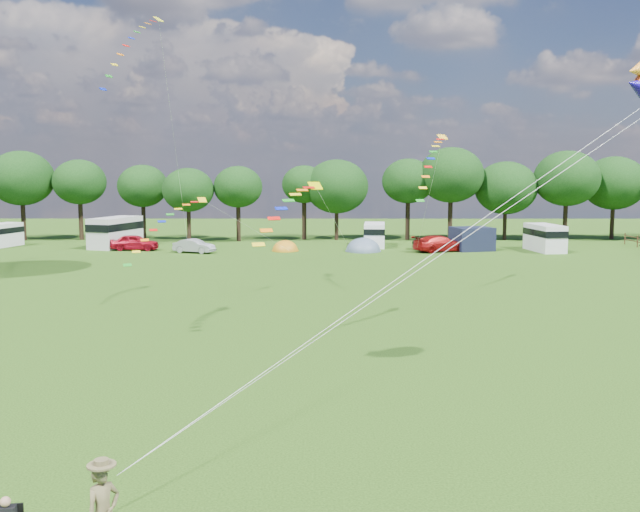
{
  "coord_description": "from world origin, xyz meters",
  "views": [
    {
      "loc": [
        0.1,
        -23.71,
        7.88
      ],
      "look_at": [
        0.0,
        8.0,
        4.0
      ],
      "focal_mm": 40.0,
      "sensor_mm": 36.0,
      "label": 1
    }
  ],
  "objects_px": {
    "car_c": "(440,244)",
    "campervan_a": "(0,234)",
    "tent_orange": "(285,251)",
    "car_d": "(436,243)",
    "car_b": "(194,246)",
    "campervan_c": "(374,234)",
    "tent_greyblue": "(363,251)",
    "car_a": "(135,242)",
    "campervan_b": "(115,231)",
    "campervan_d": "(545,237)"
  },
  "relations": [
    {
      "from": "car_c",
      "to": "tent_orange",
      "type": "distance_m",
      "value": 14.93
    },
    {
      "from": "tent_greyblue",
      "to": "car_d",
      "type": "bearing_deg",
      "value": 10.31
    },
    {
      "from": "car_a",
      "to": "campervan_c",
      "type": "relative_size",
      "value": 0.92
    },
    {
      "from": "car_b",
      "to": "car_c",
      "type": "bearing_deg",
      "value": -68.22
    },
    {
      "from": "car_d",
      "to": "tent_orange",
      "type": "xyz_separation_m",
      "value": [
        -14.8,
        -1.04,
        -0.63
      ]
    },
    {
      "from": "car_a",
      "to": "car_b",
      "type": "xyz_separation_m",
      "value": [
        6.16,
        -2.14,
        -0.12
      ]
    },
    {
      "from": "campervan_b",
      "to": "car_b",
      "type": "bearing_deg",
      "value": -100.17
    },
    {
      "from": "car_c",
      "to": "campervan_a",
      "type": "distance_m",
      "value": 44.26
    },
    {
      "from": "car_d",
      "to": "campervan_a",
      "type": "relative_size",
      "value": 0.92
    },
    {
      "from": "campervan_c",
      "to": "tent_greyblue",
      "type": "bearing_deg",
      "value": 166.35
    },
    {
      "from": "car_b",
      "to": "campervan_a",
      "type": "relative_size",
      "value": 0.71
    },
    {
      "from": "car_b",
      "to": "car_d",
      "type": "distance_m",
      "value": 23.47
    },
    {
      "from": "car_b",
      "to": "campervan_c",
      "type": "height_order",
      "value": "campervan_c"
    },
    {
      "from": "car_c",
      "to": "tent_orange",
      "type": "bearing_deg",
      "value": 65.24
    },
    {
      "from": "car_a",
      "to": "car_b",
      "type": "bearing_deg",
      "value": -106.82
    },
    {
      "from": "campervan_d",
      "to": "tent_greyblue",
      "type": "xyz_separation_m",
      "value": [
        -17.52,
        -0.21,
        -1.36
      ]
    },
    {
      "from": "car_a",
      "to": "campervan_a",
      "type": "xyz_separation_m",
      "value": [
        -14.48,
        3.05,
        0.5
      ]
    },
    {
      "from": "tent_orange",
      "to": "car_a",
      "type": "bearing_deg",
      "value": 178.05
    },
    {
      "from": "tent_greyblue",
      "to": "campervan_c",
      "type": "bearing_deg",
      "value": 71.57
    },
    {
      "from": "car_d",
      "to": "campervan_b",
      "type": "xyz_separation_m",
      "value": [
        -32.1,
        2.08,
        0.99
      ]
    },
    {
      "from": "car_a",
      "to": "car_d",
      "type": "distance_m",
      "value": 29.48
    },
    {
      "from": "tent_orange",
      "to": "car_d",
      "type": "bearing_deg",
      "value": 4.02
    },
    {
      "from": "car_a",
      "to": "car_b",
      "type": "height_order",
      "value": "car_a"
    },
    {
      "from": "car_a",
      "to": "car_c",
      "type": "bearing_deg",
      "value": -89.75
    },
    {
      "from": "car_a",
      "to": "campervan_a",
      "type": "bearing_deg",
      "value": 80.41
    },
    {
      "from": "car_b",
      "to": "car_a",
      "type": "bearing_deg",
      "value": 90.03
    },
    {
      "from": "campervan_a",
      "to": "tent_orange",
      "type": "height_order",
      "value": "campervan_a"
    },
    {
      "from": "car_c",
      "to": "campervan_d",
      "type": "bearing_deg",
      "value": -109.83
    },
    {
      "from": "campervan_b",
      "to": "tent_greyblue",
      "type": "height_order",
      "value": "campervan_b"
    },
    {
      "from": "tent_orange",
      "to": "campervan_a",
      "type": "bearing_deg",
      "value": 173.06
    },
    {
      "from": "car_a",
      "to": "campervan_b",
      "type": "xyz_separation_m",
      "value": [
        -2.63,
        2.62,
        0.86
      ]
    },
    {
      "from": "car_c",
      "to": "campervan_c",
      "type": "relative_size",
      "value": 1.02
    },
    {
      "from": "campervan_c",
      "to": "car_d",
      "type": "bearing_deg",
      "value": -110.9
    },
    {
      "from": "car_a",
      "to": "car_d",
      "type": "relative_size",
      "value": 0.98
    },
    {
      "from": "car_b",
      "to": "car_d",
      "type": "bearing_deg",
      "value": -64.3
    },
    {
      "from": "tent_greyblue",
      "to": "tent_orange",
      "type": "bearing_deg",
      "value": 177.86
    },
    {
      "from": "car_c",
      "to": "campervan_c",
      "type": "height_order",
      "value": "campervan_c"
    },
    {
      "from": "campervan_a",
      "to": "campervan_d",
      "type": "bearing_deg",
      "value": -79.97
    },
    {
      "from": "campervan_b",
      "to": "car_a",
      "type": "bearing_deg",
      "value": -116.69
    },
    {
      "from": "campervan_a",
      "to": "campervan_c",
      "type": "bearing_deg",
      "value": -75.68
    },
    {
      "from": "car_d",
      "to": "car_a",
      "type": "bearing_deg",
      "value": 104.85
    },
    {
      "from": "campervan_a",
      "to": "tent_orange",
      "type": "bearing_deg",
      "value": -83.09
    },
    {
      "from": "tent_greyblue",
      "to": "car_b",
      "type": "bearing_deg",
      "value": -175.18
    },
    {
      "from": "campervan_c",
      "to": "car_b",
      "type": "bearing_deg",
      "value": 112.3
    },
    {
      "from": "tent_orange",
      "to": "tent_greyblue",
      "type": "relative_size",
      "value": 0.75
    },
    {
      "from": "car_b",
      "to": "tent_orange",
      "type": "relative_size",
      "value": 1.29
    },
    {
      "from": "campervan_c",
      "to": "car_c",
      "type": "bearing_deg",
      "value": -121.72
    },
    {
      "from": "car_a",
      "to": "tent_greyblue",
      "type": "relative_size",
      "value": 1.22
    },
    {
      "from": "car_c",
      "to": "campervan_a",
      "type": "xyz_separation_m",
      "value": [
        -44.06,
        4.11,
        0.5
      ]
    },
    {
      "from": "car_b",
      "to": "campervan_c",
      "type": "distance_m",
      "value": 18.3
    }
  ]
}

